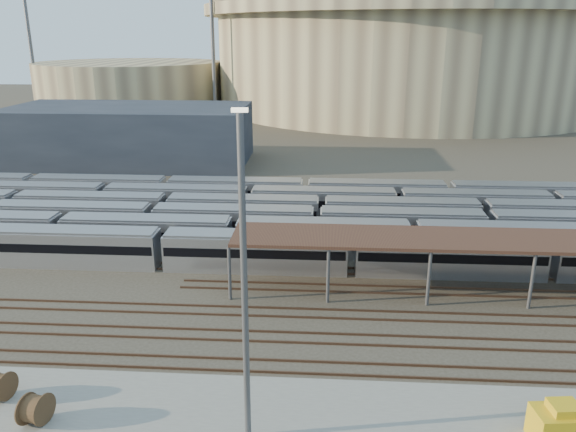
# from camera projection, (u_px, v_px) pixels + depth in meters

# --- Properties ---
(ground) EXTENTS (420.00, 420.00, 0.00)m
(ground) POSITION_uv_depth(u_px,v_px,m) (321.00, 309.00, 47.87)
(ground) COLOR #383026
(ground) RESTS_ON ground
(apron) EXTENTS (50.00, 9.00, 0.20)m
(apron) POSITION_uv_depth(u_px,v_px,m) (235.00, 420.00, 33.93)
(apron) COLOR gray
(apron) RESTS_ON ground
(subway_trains) EXTENTS (123.85, 23.90, 3.60)m
(subway_trains) POSITION_uv_depth(u_px,v_px,m) (349.00, 221.00, 64.66)
(subway_trains) COLOR silver
(subway_trains) RESTS_ON ground
(inspection_shed) EXTENTS (60.30, 6.00, 5.30)m
(inspection_shed) POSITION_uv_depth(u_px,v_px,m) (575.00, 244.00, 48.73)
(inspection_shed) COLOR #525357
(inspection_shed) RESTS_ON ground
(empty_tracks) EXTENTS (170.00, 9.62, 0.18)m
(empty_tracks) POSITION_uv_depth(u_px,v_px,m) (320.00, 338.00, 43.10)
(empty_tracks) COLOR #4C3323
(empty_tracks) RESTS_ON ground
(stadium) EXTENTS (124.00, 124.00, 32.50)m
(stadium) POSITION_uv_depth(u_px,v_px,m) (407.00, 53.00, 173.92)
(stadium) COLOR tan
(stadium) RESTS_ON ground
(secondary_arena) EXTENTS (56.00, 56.00, 14.00)m
(secondary_arena) POSITION_uv_depth(u_px,v_px,m) (131.00, 85.00, 172.73)
(secondary_arena) COLOR tan
(secondary_arena) RESTS_ON ground
(service_building) EXTENTS (42.00, 20.00, 10.00)m
(service_building) POSITION_uv_depth(u_px,v_px,m) (130.00, 135.00, 100.67)
(service_building) COLOR #1E232D
(service_building) RESTS_ON ground
(floodlight_0) EXTENTS (4.00, 1.00, 38.40)m
(floodlight_0) POSITION_uv_depth(u_px,v_px,m) (213.00, 40.00, 147.63)
(floodlight_0) COLOR #525357
(floodlight_0) RESTS_ON ground
(floodlight_1) EXTENTS (4.00, 1.00, 38.40)m
(floodlight_1) POSITION_uv_depth(u_px,v_px,m) (30.00, 39.00, 160.57)
(floodlight_1) COLOR #525357
(floodlight_1) RESTS_ON ground
(floodlight_3) EXTENTS (4.00, 1.00, 38.40)m
(floodlight_3) POSITION_uv_depth(u_px,v_px,m) (298.00, 38.00, 193.78)
(floodlight_3) COLOR #525357
(floodlight_3) RESTS_ON ground
(cable_reel_west) EXTENTS (1.49, 2.15, 1.96)m
(cable_reel_west) POSITION_uv_depth(u_px,v_px,m) (36.00, 409.00, 33.27)
(cable_reel_west) COLOR brown
(cable_reel_west) RESTS_ON apron
(yard_light_pole) EXTENTS (0.82, 0.36, 18.83)m
(yard_light_pole) POSITION_uv_depth(u_px,v_px,m) (244.00, 287.00, 29.52)
(yard_light_pole) COLOR #525357
(yard_light_pole) RESTS_ON apron
(yellow_equipment) EXTENTS (3.39, 2.34, 1.99)m
(yellow_equipment) POSITION_uv_depth(u_px,v_px,m) (561.00, 426.00, 31.80)
(yellow_equipment) COLOR gold
(yellow_equipment) RESTS_ON apron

